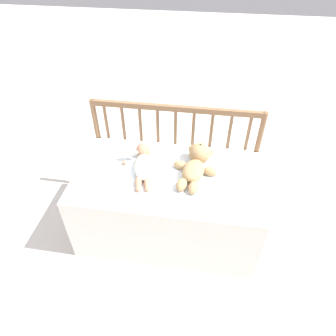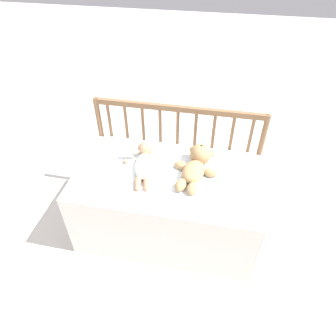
{
  "view_description": "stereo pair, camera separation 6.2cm",
  "coord_description": "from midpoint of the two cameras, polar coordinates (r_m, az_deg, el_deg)",
  "views": [
    {
      "loc": [
        0.2,
        -1.34,
        1.75
      ],
      "look_at": [
        0.0,
        0.01,
        0.57
      ],
      "focal_mm": 32.0,
      "sensor_mm": 36.0,
      "label": 1
    },
    {
      "loc": [
        0.26,
        -1.33,
        1.75
      ],
      "look_at": [
        0.0,
        0.01,
        0.57
      ],
      "focal_mm": 32.0,
      "sensor_mm": 36.0,
      "label": 2
    }
  ],
  "objects": [
    {
      "name": "crib_rail",
      "position": [
        2.07,
        0.52,
        6.12
      ],
      "size": [
        1.15,
        0.04,
        0.8
      ],
      "color": "brown",
      "rests_on": "ground_plane"
    },
    {
      "name": "teddy_bear",
      "position": [
        1.85,
        4.39,
        0.83
      ],
      "size": [
        0.28,
        0.4,
        0.14
      ],
      "color": "tan",
      "rests_on": "crib_mattress"
    },
    {
      "name": "baby",
      "position": [
        1.88,
        -5.71,
        0.85
      ],
      "size": [
        0.29,
        0.4,
        0.1
      ],
      "color": "#EAEACC",
      "rests_on": "crib_mattress"
    },
    {
      "name": "blanket",
      "position": [
        1.85,
        -1.15,
        -1.01
      ],
      "size": [
        0.82,
        0.52,
        0.01
      ],
      "color": "white",
      "rests_on": "crib_mattress"
    },
    {
      "name": "crib_mattress",
      "position": [
        2.02,
        -0.92,
        -6.87
      ],
      "size": [
        1.15,
        0.64,
        0.51
      ],
      "color": "white",
      "rests_on": "ground_plane"
    },
    {
      "name": "ground_plane",
      "position": [
        2.22,
        -0.85,
        -11.28
      ],
      "size": [
        12.0,
        12.0,
        0.0
      ],
      "primitive_type": "plane",
      "color": "silver"
    }
  ]
}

